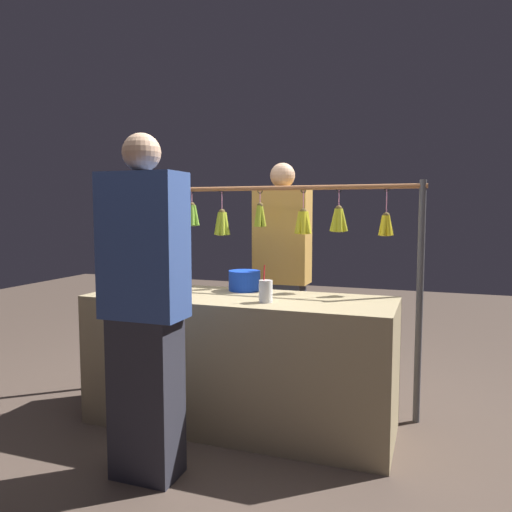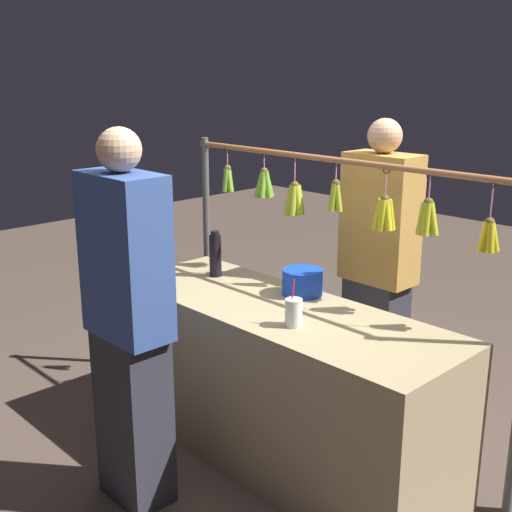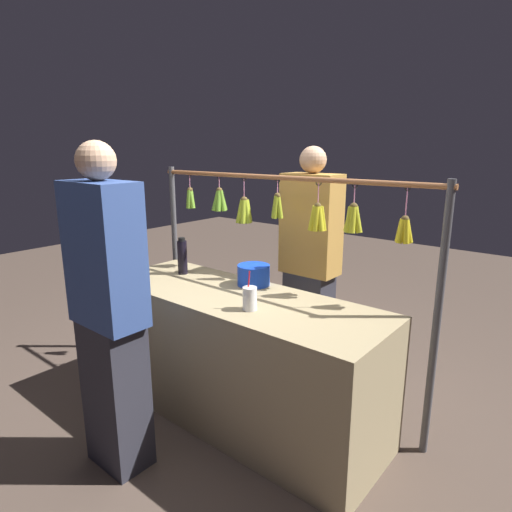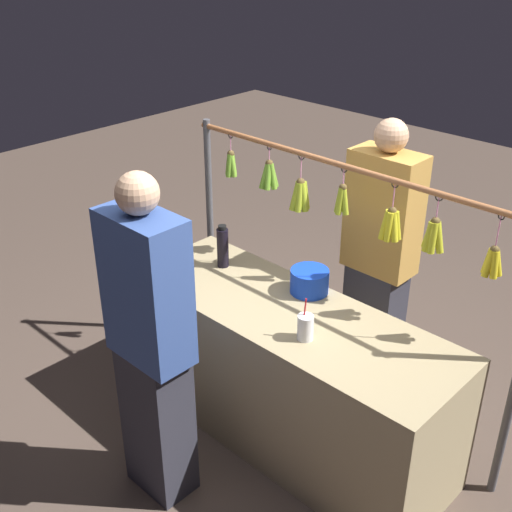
% 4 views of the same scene
% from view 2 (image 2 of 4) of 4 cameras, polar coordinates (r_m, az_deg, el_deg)
% --- Properties ---
extents(ground_plane, '(12.00, 12.00, 0.00)m').
position_cam_2_polar(ground_plane, '(3.71, 1.90, -16.64)').
color(ground_plane, '#4F4036').
extents(market_counter, '(1.94, 0.67, 0.84)m').
position_cam_2_polar(market_counter, '(3.50, 1.97, -10.84)').
color(market_counter, tan).
rests_on(market_counter, ground).
extents(display_rack, '(2.21, 0.13, 1.58)m').
position_cam_2_polar(display_rack, '(3.55, 6.92, 1.98)').
color(display_rack, '#4C4C51').
rests_on(display_rack, ground).
extents(water_bottle, '(0.07, 0.07, 0.27)m').
position_cam_2_polar(water_bottle, '(3.79, -3.52, 0.11)').
color(water_bottle, black).
rests_on(water_bottle, market_counter).
extents(blue_bucket, '(0.21, 0.21, 0.14)m').
position_cam_2_polar(blue_bucket, '(3.50, 4.03, -2.25)').
color(blue_bucket, blue).
rests_on(blue_bucket, market_counter).
extents(drink_cup, '(0.08, 0.08, 0.22)m').
position_cam_2_polar(drink_cup, '(3.08, 3.25, -4.88)').
color(drink_cup, silver).
rests_on(drink_cup, market_counter).
extents(vendor_person, '(0.41, 0.22, 1.74)m').
position_cam_2_polar(vendor_person, '(3.84, 10.42, -1.60)').
color(vendor_person, '#2D2D38').
rests_on(vendor_person, ground).
extents(customer_person, '(0.42, 0.23, 1.76)m').
position_cam_2_polar(customer_person, '(3.04, -10.87, -6.06)').
color(customer_person, '#2D2D38').
rests_on(customer_person, ground).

